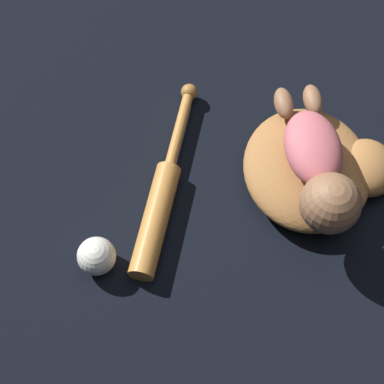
% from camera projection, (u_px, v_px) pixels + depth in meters
% --- Properties ---
extents(ground_plane, '(6.00, 6.00, 0.00)m').
position_uv_depth(ground_plane, '(330.00, 183.00, 1.41)').
color(ground_plane, black).
extents(baseball_glove, '(0.37, 0.37, 0.09)m').
position_uv_depth(baseball_glove, '(317.00, 169.00, 1.37)').
color(baseball_glove, '#A8703D').
rests_on(baseball_glove, ground).
extents(baby_figure, '(0.37, 0.21, 0.12)m').
position_uv_depth(baby_figure, '(320.00, 171.00, 1.27)').
color(baby_figure, '#D16670').
rests_on(baby_figure, baseball_glove).
extents(baseball_bat, '(0.48, 0.06, 0.05)m').
position_uv_depth(baseball_bat, '(161.00, 198.00, 1.36)').
color(baseball_bat, '#C6843D').
rests_on(baseball_bat, ground).
extents(baseball, '(0.08, 0.08, 0.08)m').
position_uv_depth(baseball, '(97.00, 256.00, 1.28)').
color(baseball, white).
rests_on(baseball, ground).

